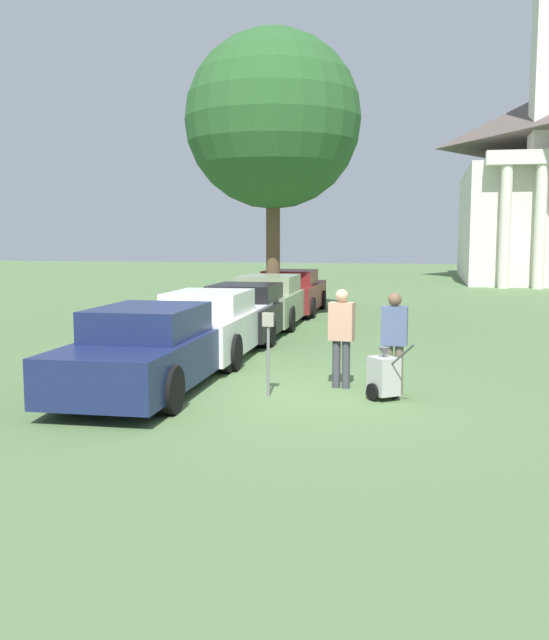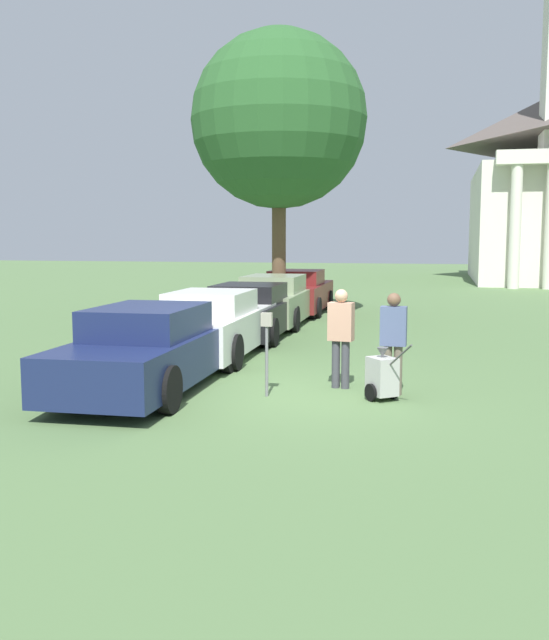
% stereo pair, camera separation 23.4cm
% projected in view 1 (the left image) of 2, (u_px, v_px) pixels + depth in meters
% --- Properties ---
extents(ground_plane, '(120.00, 120.00, 0.00)m').
position_uv_depth(ground_plane, '(288.00, 395.00, 11.65)').
color(ground_plane, '#517042').
extents(parked_car_navy, '(2.04, 5.28, 1.43)m').
position_uv_depth(parked_car_navy, '(152.00, 350.00, 12.04)').
color(parked_car_navy, '#19234C').
rests_on(parked_car_navy, ground_plane).
extents(parked_car_white, '(2.01, 4.87, 1.43)m').
position_uv_depth(parked_car_white, '(211.00, 326.00, 15.32)').
color(parked_car_white, silver).
rests_on(parked_car_white, ground_plane).
extents(parked_car_black, '(2.06, 4.93, 1.39)m').
position_uv_depth(parked_car_black, '(247.00, 312.00, 18.32)').
color(parked_car_black, black).
rests_on(parked_car_black, ground_plane).
extents(parked_car_sage, '(2.03, 5.21, 1.47)m').
position_uv_depth(parked_car_sage, '(270.00, 301.00, 21.01)').
color(parked_car_sage, gray).
rests_on(parked_car_sage, ground_plane).
extents(parked_car_maroon, '(2.11, 4.85, 1.47)m').
position_uv_depth(parked_car_maroon, '(291.00, 293.00, 24.27)').
color(parked_car_maroon, maroon).
rests_on(parked_car_maroon, ground_plane).
extents(parking_meter, '(0.18, 0.09, 1.37)m').
position_uv_depth(parking_meter, '(268.00, 338.00, 11.46)').
color(parking_meter, slate).
rests_on(parking_meter, ground_plane).
extents(person_worker, '(0.45, 0.28, 1.70)m').
position_uv_depth(person_worker, '(342.00, 332.00, 12.12)').
color(person_worker, '#3F3F47').
rests_on(person_worker, ground_plane).
extents(person_supervisor, '(0.43, 0.24, 1.68)m').
position_uv_depth(person_supervisor, '(394.00, 337.00, 11.64)').
color(person_supervisor, '#665B4C').
rests_on(person_supervisor, ground_plane).
extents(equipment_cart, '(0.76, 0.89, 1.00)m').
position_uv_depth(equipment_cart, '(384.00, 376.00, 11.30)').
color(equipment_cart, '#B2B2AD').
rests_on(equipment_cart, ground_plane).
extents(church, '(8.49, 15.52, 26.44)m').
position_uv_depth(church, '(538.00, 174.00, 41.82)').
color(church, silver).
rests_on(church, ground_plane).
extents(shade_tree, '(5.46, 5.46, 8.92)m').
position_uv_depth(shade_tree, '(273.00, 121.00, 22.05)').
color(shade_tree, brown).
rests_on(shade_tree, ground_plane).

